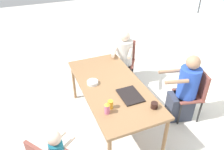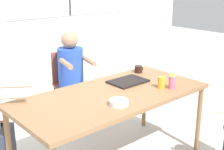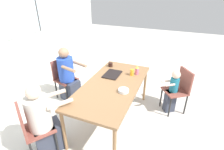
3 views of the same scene
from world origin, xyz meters
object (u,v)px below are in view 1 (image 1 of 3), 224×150
object	(u,v)px
sippy_cup	(107,108)
person_woman_green_shirt	(124,62)
juice_glass	(110,105)
person_man_blue_shirt	(184,92)
coffee_mug	(154,105)
bowl_white_shallow	(93,82)
chair_for_woman_green_shirt	(125,57)
chair_for_man_blue_shirt	(194,91)

from	to	relation	value
sippy_cup	person_woman_green_shirt	bearing A→B (deg)	147.86
person_woman_green_shirt	juice_glass	bearing A→B (deg)	92.79
person_man_blue_shirt	juice_glass	world-z (taller)	person_man_blue_shirt
person_woman_green_shirt	coffee_mug	xyz separation A→B (m)	(1.65, -0.35, 0.30)
coffee_mug	bowl_white_shallow	xyz separation A→B (m)	(-0.82, -0.57, -0.02)
coffee_mug	chair_for_woman_green_shirt	bearing A→B (deg)	166.09
coffee_mug	juice_glass	world-z (taller)	juice_glass
coffee_mug	bowl_white_shallow	bearing A→B (deg)	-145.35
chair_for_woman_green_shirt	sippy_cup	distance (m)	1.97
coffee_mug	bowl_white_shallow	world-z (taller)	coffee_mug
sippy_cup	coffee_mug	bearing A→B (deg)	76.46
person_man_blue_shirt	sippy_cup	xyz separation A→B (m)	(0.22, -1.42, 0.33)
chair_for_man_blue_shirt	coffee_mug	distance (m)	1.08
coffee_mug	juice_glass	xyz separation A→B (m)	(-0.21, -0.52, 0.02)
person_man_blue_shirt	coffee_mug	size ratio (longest dim) A/B	12.26
sippy_cup	bowl_white_shallow	bearing A→B (deg)	177.36
chair_for_woman_green_shirt	person_woman_green_shirt	size ratio (longest dim) A/B	0.76
chair_for_woman_green_shirt	chair_for_man_blue_shirt	size ratio (longest dim) A/B	1.00
chair_for_woman_green_shirt	juice_glass	xyz separation A→B (m)	(1.57, -0.96, 0.30)
coffee_mug	sippy_cup	distance (m)	0.62
chair_for_man_blue_shirt	juice_glass	xyz separation A→B (m)	(0.11, -1.51, 0.30)
person_man_blue_shirt	bowl_white_shallow	bearing A→B (deg)	87.12
person_man_blue_shirt	sippy_cup	distance (m)	1.48
person_man_blue_shirt	bowl_white_shallow	world-z (taller)	person_man_blue_shirt
chair_for_woman_green_shirt	bowl_white_shallow	size ratio (longest dim) A/B	5.29
chair_for_man_blue_shirt	coffee_mug	world-z (taller)	chair_for_man_blue_shirt
chair_for_man_blue_shirt	juice_glass	bearing A→B (deg)	109.24
chair_for_woman_green_shirt	sippy_cup	bearing A→B (deg)	91.76
sippy_cup	bowl_white_shallow	xyz separation A→B (m)	(-0.67, 0.03, -0.06)
juice_glass	bowl_white_shallow	size ratio (longest dim) A/B	0.70
coffee_mug	sippy_cup	world-z (taller)	sippy_cup
chair_for_man_blue_shirt	person_man_blue_shirt	world-z (taller)	person_man_blue_shirt
chair_for_woman_green_shirt	coffee_mug	size ratio (longest dim) A/B	9.14
person_woman_green_shirt	coffee_mug	distance (m)	1.71
person_man_blue_shirt	sippy_cup	world-z (taller)	person_man_blue_shirt
chair_for_woman_green_shirt	juice_glass	world-z (taller)	juice_glass
chair_for_man_blue_shirt	chair_for_woman_green_shirt	bearing A→B (deg)	35.47
juice_glass	bowl_white_shallow	world-z (taller)	juice_glass
person_man_blue_shirt	bowl_white_shallow	xyz separation A→B (m)	(-0.45, -1.39, 0.27)
chair_for_woman_green_shirt	sippy_cup	size ratio (longest dim) A/B	5.28
person_man_blue_shirt	bowl_white_shallow	distance (m)	1.49
coffee_mug	sippy_cup	xyz separation A→B (m)	(-0.14, -0.60, 0.05)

